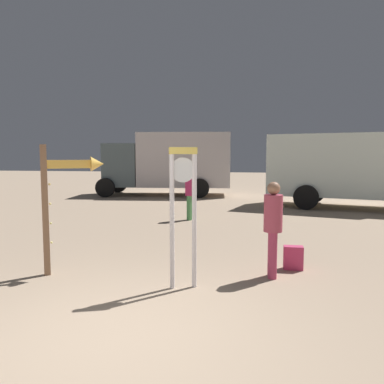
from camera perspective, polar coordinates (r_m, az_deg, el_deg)
ground_plane at (r=4.58m, az=-11.76°, el=-20.32°), size 80.00×80.00×0.00m
standing_clock at (r=5.67m, az=-1.33°, el=-1.76°), size 0.42×0.21×2.10m
arrow_sign at (r=6.72m, az=-18.11°, el=0.57°), size 0.96×0.68×2.16m
person_near_clock at (r=6.34m, az=11.91°, el=-4.73°), size 0.30×0.30×1.56m
backpack at (r=7.01m, az=14.78°, el=-9.42°), size 0.33×0.22×0.41m
person_distant at (r=11.70m, az=-0.30°, el=0.04°), size 0.30×0.30×1.55m
box_truck_near at (r=19.03m, az=-3.18°, el=4.54°), size 6.52×3.19×3.03m
box_truck_far at (r=15.51m, az=22.45°, el=3.36°), size 6.76×3.94×2.75m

